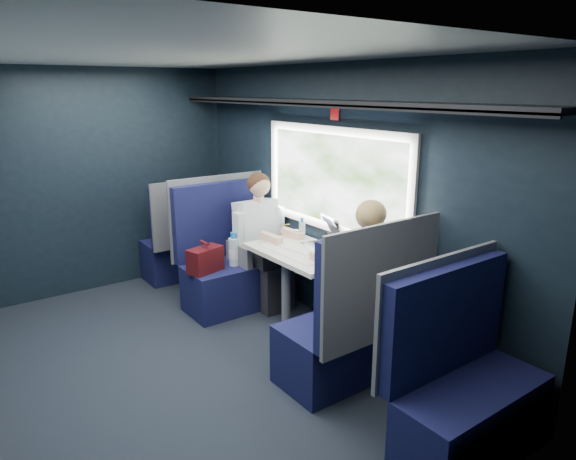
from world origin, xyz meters
TOP-DOWN VIEW (x-y plane):
  - ground at (0.00, 0.00)m, footprint 2.80×4.20m
  - room_shell at (0.02, 0.00)m, footprint 3.00×4.40m
  - table at (1.03, 0.00)m, footprint 0.62×1.00m
  - seat_bay_near at (0.84, 0.87)m, footprint 1.05×0.62m
  - seat_bay_far at (0.85, -0.87)m, footprint 1.04×0.62m
  - seat_row_front at (0.85, 1.80)m, footprint 1.04×0.51m
  - seat_row_back at (0.85, -1.80)m, footprint 1.04×0.51m
  - man at (1.10, 0.70)m, footprint 0.53×0.56m
  - woman at (1.10, -0.71)m, footprint 0.53×0.56m
  - papers at (1.08, 0.01)m, footprint 0.49×0.71m
  - laptop at (1.30, -0.02)m, footprint 0.34×0.40m
  - bottle_small at (1.28, 0.30)m, footprint 0.06×0.06m
  - cup at (1.23, 0.33)m, footprint 0.06×0.06m

SIDE VIEW (x-z plane):
  - ground at x=0.00m, z-range -0.01..0.00m
  - seat_row_front at x=0.85m, z-range -0.17..0.99m
  - seat_row_back at x=0.85m, z-range -0.17..0.99m
  - seat_bay_far at x=0.85m, z-range -0.22..1.04m
  - seat_bay_near at x=0.84m, z-range -0.21..1.05m
  - table at x=1.03m, z-range 0.29..1.03m
  - man at x=1.10m, z-range 0.06..1.38m
  - woman at x=1.10m, z-range 0.07..1.39m
  - papers at x=1.08m, z-range 0.74..0.75m
  - cup at x=1.23m, z-range 0.74..0.82m
  - laptop at x=1.30m, z-range 0.68..0.94m
  - bottle_small at x=1.28m, z-range 0.73..0.93m
  - room_shell at x=0.02m, z-range 0.28..2.68m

